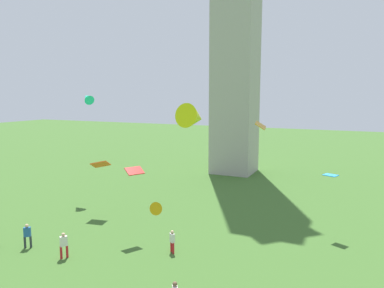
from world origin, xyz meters
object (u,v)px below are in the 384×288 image
object	(u,v)px
person_4	(64,244)
kite_flying_1	(194,117)
person_2	(27,234)
person_3	(172,240)
kite_flying_6	(135,171)
kite_flying_2	(87,98)
kite_flying_3	(101,164)
kite_flying_0	(260,125)
kite_flying_7	(331,175)
kite_flying_5	(153,210)

from	to	relation	value
person_4	kite_flying_1	bearing A→B (deg)	-52.88
person_2	person_3	distance (m)	10.69
person_3	kite_flying_6	xyz separation A→B (m)	(-4.01, 1.43, 4.39)
kite_flying_2	kite_flying_3	bearing A→B (deg)	80.00
kite_flying_0	kite_flying_6	distance (m)	11.83
person_3	kite_flying_7	size ratio (longest dim) A/B	1.32
kite_flying_0	kite_flying_6	bearing A→B (deg)	127.44
kite_flying_6	kite_flying_7	bearing A→B (deg)	-34.26
person_3	person_2	bearing A→B (deg)	-120.00
kite_flying_2	kite_flying_1	bearing A→B (deg)	87.59
person_3	kite_flying_3	distance (m)	11.66
person_4	kite_flying_2	size ratio (longest dim) A/B	0.90
kite_flying_2	kite_flying_5	distance (m)	22.14
person_2	kite_flying_3	distance (m)	9.18
person_2	kite_flying_2	bearing A→B (deg)	75.23
person_4	kite_flying_3	bearing A→B (deg)	54.53
person_4	kite_flying_7	world-z (taller)	kite_flying_7
person_3	person_4	size ratio (longest dim) A/B	0.91
person_3	kite_flying_5	size ratio (longest dim) A/B	1.14
kite_flying_0	kite_flying_3	xyz separation A→B (m)	(-13.66, -5.10, -3.70)
kite_flying_0	kite_flying_5	xyz separation A→B (m)	(-2.82, -13.89, -3.96)
person_2	kite_flying_6	distance (m)	8.99
kite_flying_1	kite_flying_5	size ratio (longest dim) A/B	1.51
person_4	kite_flying_5	size ratio (longest dim) A/B	1.24
person_3	kite_flying_0	bearing A→B (deg)	109.27
person_2	kite_flying_6	size ratio (longest dim) A/B	1.13
kite_flying_2	kite_flying_5	xyz separation A→B (m)	(16.25, -13.64, -6.32)
kite_flying_5	kite_flying_7	distance (m)	15.22
kite_flying_6	kite_flying_7	world-z (taller)	kite_flying_6
person_3	kite_flying_3	size ratio (longest dim) A/B	1.00
person_2	kite_flying_2	distance (m)	17.31
person_2	kite_flying_5	xyz separation A→B (m)	(10.93, -0.40, 3.48)
person_2	person_3	xyz separation A→B (m)	(10.04, 3.66, -0.09)
person_4	kite_flying_3	world-z (taller)	kite_flying_3
kite_flying_5	kite_flying_7	world-z (taller)	kite_flying_5
person_4	kite_flying_0	distance (m)	18.54
person_2	person_4	size ratio (longest dim) A/B	1.00
kite_flying_5	kite_flying_6	bearing A→B (deg)	-99.05
person_3	kite_flying_1	xyz separation A→B (m)	(3.03, -2.98, 8.94)
person_4	kite_flying_5	bearing A→B (deg)	-59.89
kite_flying_1	kite_flying_3	world-z (taller)	kite_flying_1
person_2	kite_flying_3	world-z (taller)	kite_flying_3
kite_flying_1	kite_flying_7	distance (m)	14.05
person_3	kite_flying_7	bearing A→B (deg)	80.18
person_4	person_3	bearing A→B (deg)	-27.06
kite_flying_5	kite_flying_6	xyz separation A→B (m)	(-4.90, 5.49, 0.81)
person_4	kite_flying_1	world-z (taller)	kite_flying_1
person_4	kite_flying_3	xyz separation A→B (m)	(-3.57, 8.57, 3.74)
person_2	kite_flying_5	bearing A→B (deg)	-38.75
person_4	kite_flying_1	xyz separation A→B (m)	(9.41, 0.86, 8.85)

